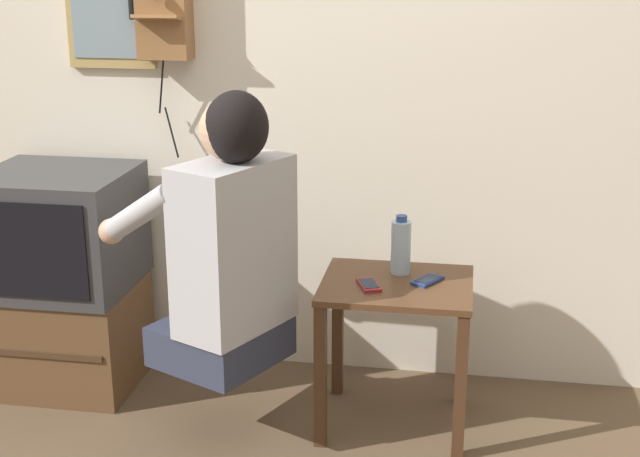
% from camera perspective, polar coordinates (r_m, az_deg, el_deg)
% --- Properties ---
extents(wall_back, '(6.80, 0.05, 2.55)m').
position_cam_1_polar(wall_back, '(3.42, -2.13, 11.32)').
color(wall_back, silver).
rests_on(wall_back, ground_plane).
extents(side_table, '(0.52, 0.44, 0.54)m').
position_cam_1_polar(side_table, '(3.13, 4.88, -5.50)').
color(side_table, '#51331E').
rests_on(side_table, ground_plane).
extents(person, '(0.66, 0.60, 0.94)m').
position_cam_1_polar(person, '(2.94, -5.95, -0.93)').
color(person, '#2D3347').
rests_on(person, ground_plane).
extents(tv_stand, '(0.60, 0.47, 0.40)m').
position_cam_1_polar(tv_stand, '(3.65, -16.21, -6.47)').
color(tv_stand, brown).
rests_on(tv_stand, ground_plane).
extents(television, '(0.54, 0.51, 0.45)m').
position_cam_1_polar(television, '(3.51, -16.39, -0.07)').
color(television, '#38383A').
rests_on(television, tv_stand).
extents(wall_phone_antique, '(0.23, 0.18, 0.83)m').
position_cam_1_polar(wall_phone_antique, '(3.45, -10.02, 14.16)').
color(wall_phone_antique, olive).
extents(cell_phone_held, '(0.10, 0.14, 0.01)m').
position_cam_1_polar(cell_phone_held, '(3.04, 3.15, -3.62)').
color(cell_phone_held, maroon).
rests_on(cell_phone_held, side_table).
extents(cell_phone_spare, '(0.12, 0.14, 0.01)m').
position_cam_1_polar(cell_phone_spare, '(3.09, 6.89, -3.31)').
color(cell_phone_spare, navy).
rests_on(cell_phone_spare, side_table).
extents(water_bottle, '(0.07, 0.07, 0.21)m').
position_cam_1_polar(water_bottle, '(3.14, 5.20, -1.15)').
color(water_bottle, '#ADC6DB').
rests_on(water_bottle, side_table).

